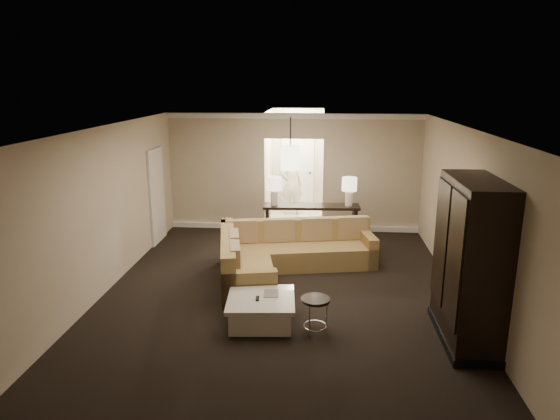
# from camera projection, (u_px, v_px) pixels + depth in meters

# --- Properties ---
(ground) EXTENTS (8.00, 8.00, 0.00)m
(ground) POSITION_uv_depth(u_px,v_px,m) (280.00, 297.00, 8.38)
(ground) COLOR black
(ground) RESTS_ON ground
(wall_back) EXTENTS (6.00, 0.04, 2.80)m
(wall_back) POSITION_uv_depth(u_px,v_px,m) (294.00, 172.00, 11.89)
(wall_back) COLOR beige
(wall_back) RESTS_ON ground
(wall_front) EXTENTS (6.00, 0.04, 2.80)m
(wall_front) POSITION_uv_depth(u_px,v_px,m) (241.00, 343.00, 4.17)
(wall_front) COLOR beige
(wall_front) RESTS_ON ground
(wall_left) EXTENTS (0.04, 8.00, 2.80)m
(wall_left) POSITION_uv_depth(u_px,v_px,m) (100.00, 213.00, 8.27)
(wall_left) COLOR beige
(wall_left) RESTS_ON ground
(wall_right) EXTENTS (0.04, 8.00, 2.80)m
(wall_right) POSITION_uv_depth(u_px,v_px,m) (471.00, 221.00, 7.79)
(wall_right) COLOR beige
(wall_right) RESTS_ON ground
(ceiling) EXTENTS (6.00, 8.00, 0.02)m
(ceiling) POSITION_uv_depth(u_px,v_px,m) (280.00, 129.00, 7.68)
(ceiling) COLOR silver
(ceiling) RESTS_ON wall_back
(crown_molding) EXTENTS (6.00, 0.10, 0.12)m
(crown_molding) POSITION_uv_depth(u_px,v_px,m) (294.00, 116.00, 11.50)
(crown_molding) COLOR white
(crown_molding) RESTS_ON wall_back
(baseboard) EXTENTS (6.00, 0.10, 0.12)m
(baseboard) POSITION_uv_depth(u_px,v_px,m) (293.00, 227.00, 12.18)
(baseboard) COLOR white
(baseboard) RESTS_ON ground
(side_door) EXTENTS (0.05, 0.90, 2.10)m
(side_door) POSITION_uv_depth(u_px,v_px,m) (157.00, 196.00, 11.05)
(side_door) COLOR white
(side_door) RESTS_ON ground
(foyer) EXTENTS (1.44, 2.02, 2.80)m
(foyer) POSITION_uv_depth(u_px,v_px,m) (296.00, 167.00, 13.21)
(foyer) COLOR silver
(foyer) RESTS_ON ground
(sectional_sofa) EXTENTS (3.10, 2.80, 0.89)m
(sectional_sofa) POSITION_uv_depth(u_px,v_px,m) (282.00, 255.00, 9.37)
(sectional_sofa) COLOR brown
(sectional_sofa) RESTS_ON ground
(coffee_table) EXTENTS (1.07, 1.07, 0.42)m
(coffee_table) POSITION_uv_depth(u_px,v_px,m) (261.00, 310.00, 7.46)
(coffee_table) COLOR silver
(coffee_table) RESTS_ON ground
(console_table) EXTENTS (2.17, 0.57, 0.83)m
(console_table) POSITION_uv_depth(u_px,v_px,m) (311.00, 220.00, 11.21)
(console_table) COLOR black
(console_table) RESTS_ON ground
(armoire) EXTENTS (0.68, 1.59, 2.29)m
(armoire) POSITION_uv_depth(u_px,v_px,m) (470.00, 265.00, 6.77)
(armoire) COLOR black
(armoire) RESTS_ON ground
(drink_table) EXTENTS (0.42, 0.42, 0.52)m
(drink_table) POSITION_uv_depth(u_px,v_px,m) (315.00, 308.00, 7.13)
(drink_table) COLOR black
(drink_table) RESTS_ON ground
(table_lamp_left) EXTENTS (0.33, 0.33, 0.63)m
(table_lamp_left) POSITION_uv_depth(u_px,v_px,m) (274.00, 186.00, 11.05)
(table_lamp_left) COLOR white
(table_lamp_left) RESTS_ON console_table
(table_lamp_right) EXTENTS (0.33, 0.33, 0.63)m
(table_lamp_right) POSITION_uv_depth(u_px,v_px,m) (349.00, 187.00, 10.98)
(table_lamp_right) COLOR white
(table_lamp_right) RESTS_ON console_table
(pendant_light) EXTENTS (0.38, 0.38, 1.09)m
(pendant_light) POSITION_uv_depth(u_px,v_px,m) (290.00, 158.00, 10.49)
(pendant_light) COLOR black
(pendant_light) RESTS_ON ceiling
(person) EXTENTS (0.70, 0.52, 1.78)m
(person) POSITION_uv_depth(u_px,v_px,m) (291.00, 182.00, 13.37)
(person) COLOR beige
(person) RESTS_ON ground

